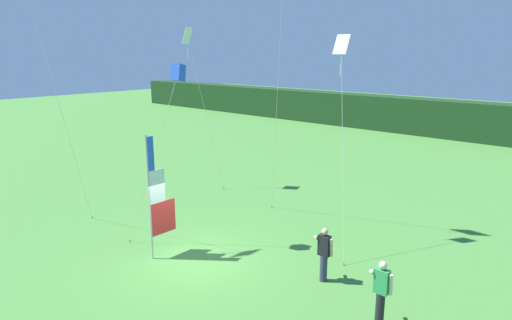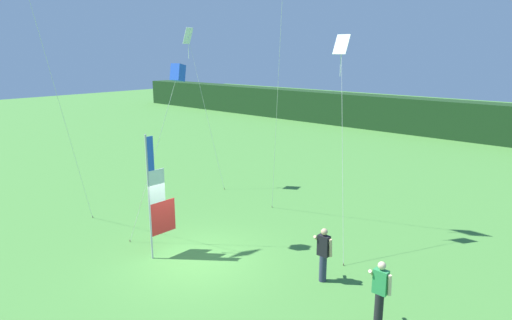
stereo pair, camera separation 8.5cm
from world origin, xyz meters
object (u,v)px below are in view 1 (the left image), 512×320
(person_mid_field, at_px, (324,253))
(kite_white_diamond_1, at_px, (190,46))
(person_near_banner, at_px, (381,292))
(kite_white_diamond_2, at_px, (342,60))
(kite_blue_box_0, at_px, (178,74))
(banner_flag, at_px, (157,199))

(person_mid_field, relative_size, kite_white_diamond_1, 0.21)
(person_near_banner, height_order, kite_white_diamond_2, kite_white_diamond_2)
(kite_white_diamond_2, bearing_deg, person_mid_field, -63.71)
(person_near_banner, bearing_deg, kite_blue_box_0, -178.89)
(kite_blue_box_0, bearing_deg, person_mid_field, 12.04)
(person_near_banner, relative_size, kite_white_diamond_1, 0.22)
(kite_blue_box_0, height_order, kite_white_diamond_1, kite_white_diamond_1)
(banner_flag, bearing_deg, person_near_banner, 9.87)
(kite_blue_box_0, xyz_separation_m, kite_white_diamond_2, (3.74, 3.97, 0.43))
(person_mid_field, xyz_separation_m, kite_white_diamond_2, (-1.42, 2.87, 5.54))
(person_near_banner, xyz_separation_m, kite_white_diamond_1, (-12.58, 4.74, 6.04))
(kite_blue_box_0, xyz_separation_m, kite_white_diamond_1, (-5.15, 4.88, 0.97))
(kite_blue_box_0, height_order, kite_white_diamond_2, kite_white_diamond_2)
(person_near_banner, distance_m, kite_white_diamond_2, 7.65)
(person_mid_field, height_order, kite_blue_box_0, kite_blue_box_0)
(person_near_banner, xyz_separation_m, kite_blue_box_0, (-7.44, -0.14, 5.06))
(banner_flag, height_order, kite_blue_box_0, kite_blue_box_0)
(banner_flag, bearing_deg, kite_white_diamond_1, 131.02)
(banner_flag, height_order, kite_white_diamond_1, kite_white_diamond_1)
(kite_blue_box_0, bearing_deg, kite_white_diamond_2, 46.69)
(person_near_banner, bearing_deg, banner_flag, -170.13)
(banner_flag, relative_size, kite_white_diamond_1, 0.54)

